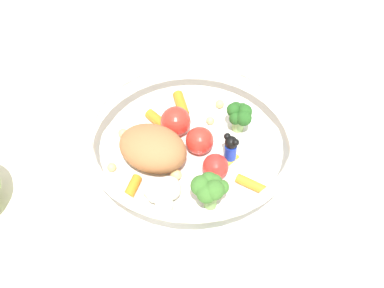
% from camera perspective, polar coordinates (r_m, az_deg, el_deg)
% --- Properties ---
extents(ground_plane, '(2.40, 2.40, 0.00)m').
position_cam_1_polar(ground_plane, '(0.59, 0.78, -1.30)').
color(ground_plane, silver).
extents(food_container, '(0.22, 0.22, 0.06)m').
position_cam_1_polar(food_container, '(0.56, -0.47, -0.31)').
color(food_container, white).
rests_on(food_container, ground_plane).
extents(folded_napkin, '(0.18, 0.18, 0.01)m').
position_cam_1_polar(folded_napkin, '(0.71, 16.80, 7.02)').
color(folded_napkin, white).
rests_on(folded_napkin, ground_plane).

